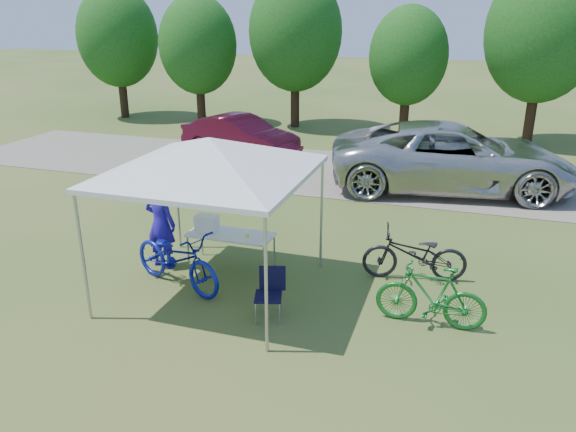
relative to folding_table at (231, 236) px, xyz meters
name	(u,v)px	position (x,y,z in m)	size (l,w,h in m)	color
ground	(216,290)	(0.13, -0.99, -0.62)	(100.00, 100.00, 0.00)	#2D5119
gravel_strip	(328,171)	(0.13, 7.01, -0.61)	(24.00, 5.00, 0.02)	gray
canopy	(209,142)	(0.13, -0.99, 2.03)	(4.53, 4.53, 3.00)	#A5A5AA
treeline	(361,40)	(-0.17, 13.06, 2.91)	(24.89, 4.28, 6.30)	#382314
folding_table	(231,236)	(0.00, 0.00, 0.00)	(1.62, 0.68, 0.67)	white
folding_chair	(270,289)	(1.33, -1.52, -0.14)	(0.52, 0.54, 0.83)	black
cooler	(207,223)	(-0.49, 0.00, 0.20)	(0.42, 0.29, 0.31)	white
ice_cream_cup	(247,236)	(0.35, -0.05, 0.07)	(0.07, 0.07, 0.05)	yellow
cyclist	(161,223)	(-1.25, -0.41, 0.25)	(0.64, 0.42, 1.75)	#2314A9
bike_blue	(177,258)	(-0.57, -1.07, -0.08)	(0.73, 2.08, 1.09)	#111A99
bike_green	(431,296)	(3.78, -1.02, -0.12)	(0.48, 1.69, 1.02)	#176B26
bike_dark	(415,255)	(3.38, 0.50, -0.13)	(0.65, 1.87, 0.98)	black
minivan	(453,157)	(3.74, 6.31, 0.29)	(2.96, 6.43, 1.79)	#B9B9B4
sedan	(240,136)	(-3.08, 7.89, 0.07)	(1.42, 4.08, 1.34)	#410A1B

